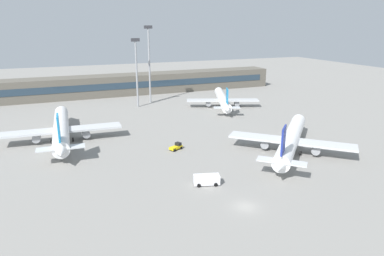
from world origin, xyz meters
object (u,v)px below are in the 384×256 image
(airplane_near, at_px, (291,138))
(service_van_white, at_px, (207,180))
(baggage_tug_yellow, at_px, (176,147))
(airplane_far, at_px, (222,99))
(floodlight_tower_west, at_px, (149,60))
(floodlight_tower_east, at_px, (136,68))
(airplane_mid, at_px, (61,128))

(airplane_near, xyz_separation_m, service_van_white, (-28.03, -9.95, -2.24))
(baggage_tug_yellow, distance_m, service_van_white, 21.94)
(airplane_far, relative_size, floodlight_tower_west, 1.25)
(airplane_far, bearing_deg, airplane_near, -97.51)
(floodlight_tower_east, bearing_deg, baggage_tug_yellow, -93.09)
(airplane_near, height_order, baggage_tug_yellow, airplane_near)
(airplane_mid, bearing_deg, floodlight_tower_east, 47.56)
(floodlight_tower_east, bearing_deg, floodlight_tower_west, 39.90)
(airplane_near, distance_m, floodlight_tower_east, 69.17)
(baggage_tug_yellow, height_order, floodlight_tower_east, floodlight_tower_east)
(airplane_near, relative_size, floodlight_tower_west, 1.13)
(airplane_far, height_order, service_van_white, airplane_far)
(airplane_mid, relative_size, baggage_tug_yellow, 11.92)
(airplane_mid, bearing_deg, airplane_far, 18.69)
(airplane_near, distance_m, service_van_white, 29.82)
(airplane_far, height_order, floodlight_tower_east, floodlight_tower_east)
(floodlight_tower_west, bearing_deg, airplane_near, -76.09)
(baggage_tug_yellow, height_order, service_van_white, service_van_white)
(airplane_far, relative_size, service_van_white, 6.88)
(airplane_near, height_order, airplane_far, airplane_near)
(airplane_mid, xyz_separation_m, baggage_tug_yellow, (26.81, -19.56, -2.70))
(service_van_white, relative_size, floodlight_tower_east, 0.21)
(baggage_tug_yellow, bearing_deg, service_van_white, -93.75)
(airplane_mid, height_order, floodlight_tower_east, floodlight_tower_east)
(airplane_near, height_order, floodlight_tower_east, floodlight_tower_east)
(floodlight_tower_east, bearing_deg, airplane_mid, -132.44)
(airplane_far, height_order, floodlight_tower_west, floodlight_tower_west)
(floodlight_tower_west, bearing_deg, baggage_tug_yellow, -99.30)
(baggage_tug_yellow, relative_size, service_van_white, 0.70)
(airplane_near, height_order, floodlight_tower_west, floodlight_tower_west)
(airplane_far, distance_m, floodlight_tower_east, 35.03)
(floodlight_tower_west, distance_m, floodlight_tower_east, 8.91)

